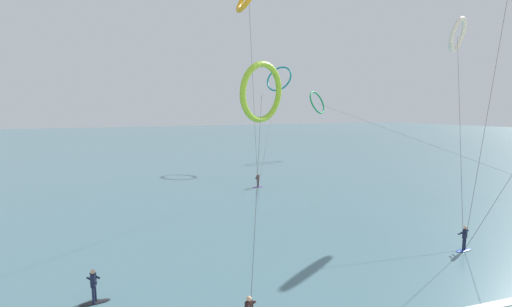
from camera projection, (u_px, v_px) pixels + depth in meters
sea_water at (140, 142)px, 102.23m from camera, size 400.00×200.00×0.08m
surfer_violet at (258, 181)px, 41.36m from camera, size 1.40×0.72×1.70m
surfer_cobalt at (464, 240)px, 22.58m from camera, size 1.40×0.63×1.70m
surfer_charcoal at (94, 288)px, 16.41m from camera, size 1.40×0.64×1.70m
kite_ivory at (458, 35)px, 33.29m from camera, size 12.44×10.46×18.38m
kite_emerald at (317, 103)px, 68.99m from camera, size 5.44×49.14×13.31m
kite_lime at (262, 92)px, 22.83m from camera, size 6.78×10.12×12.60m
kite_teal at (279, 79)px, 59.72m from camera, size 14.10×19.70×17.14m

